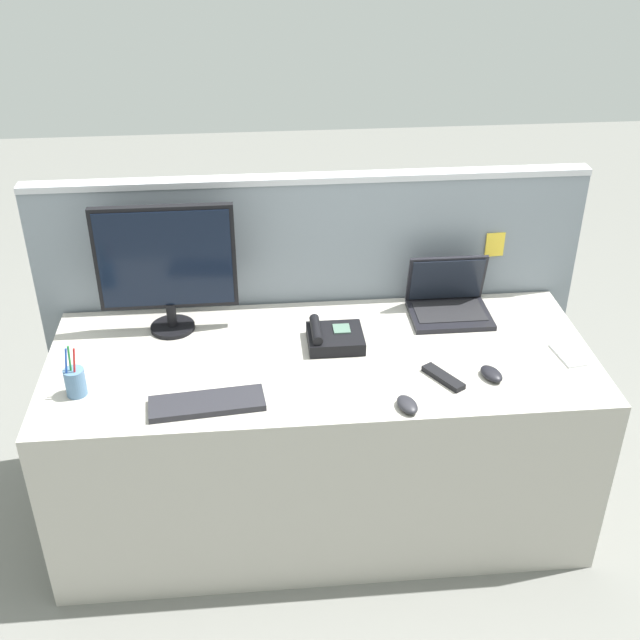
# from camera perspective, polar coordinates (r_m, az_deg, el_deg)

# --- Properties ---
(ground_plane) EXTENTS (10.00, 10.00, 0.00)m
(ground_plane) POSITION_cam_1_polar(r_m,az_deg,el_deg) (3.30, 0.08, -13.40)
(ground_plane) COLOR slate
(desk) EXTENTS (1.95, 0.79, 0.74)m
(desk) POSITION_cam_1_polar(r_m,az_deg,el_deg) (3.05, 0.09, -8.41)
(desk) COLOR #ADA89E
(desk) RESTS_ON ground_plane
(cubicle_divider) EXTENTS (2.13, 0.08, 1.26)m
(cubicle_divider) POSITION_cam_1_polar(r_m,az_deg,el_deg) (3.26, -0.62, -0.03)
(cubicle_divider) COLOR gray
(cubicle_divider) RESTS_ON ground_plane
(desktop_monitor) EXTENTS (0.50, 0.16, 0.49)m
(desktop_monitor) POSITION_cam_1_polar(r_m,az_deg,el_deg) (2.92, -10.99, 4.05)
(desktop_monitor) COLOR black
(desktop_monitor) RESTS_ON desk
(laptop) EXTENTS (0.31, 0.24, 0.22)m
(laptop) POSITION_cam_1_polar(r_m,az_deg,el_deg) (3.11, 9.19, 1.42)
(laptop) COLOR black
(laptop) RESTS_ON desk
(desk_phone) EXTENTS (0.20, 0.18, 0.08)m
(desk_phone) POSITION_cam_1_polar(r_m,az_deg,el_deg) (2.89, 0.96, -1.26)
(desk_phone) COLOR black
(desk_phone) RESTS_ON desk
(keyboard_main) EXTENTS (0.38, 0.16, 0.02)m
(keyboard_main) POSITION_cam_1_polar(r_m,az_deg,el_deg) (2.61, -8.11, -5.95)
(keyboard_main) COLOR #232328
(keyboard_main) RESTS_ON desk
(computer_mouse_right_hand) EXTENTS (0.08, 0.11, 0.03)m
(computer_mouse_right_hand) POSITION_cam_1_polar(r_m,az_deg,el_deg) (2.59, 6.28, -6.05)
(computer_mouse_right_hand) COLOR #232328
(computer_mouse_right_hand) RESTS_ON desk
(computer_mouse_left_hand) EXTENTS (0.09, 0.11, 0.03)m
(computer_mouse_left_hand) POSITION_cam_1_polar(r_m,az_deg,el_deg) (2.78, 12.20, -3.79)
(computer_mouse_left_hand) COLOR black
(computer_mouse_left_hand) RESTS_ON desk
(pen_cup) EXTENTS (0.07, 0.07, 0.19)m
(pen_cup) POSITION_cam_1_polar(r_m,az_deg,el_deg) (2.74, -17.16, -4.24)
(pen_cup) COLOR #4C7093
(pen_cup) RESTS_ON desk
(cell_phone_white_slab) EXTENTS (0.09, 0.16, 0.01)m
(cell_phone_white_slab) POSITION_cam_1_polar(r_m,az_deg,el_deg) (2.97, 17.33, -2.40)
(cell_phone_white_slab) COLOR silver
(cell_phone_white_slab) RESTS_ON desk
(tv_remote) EXTENTS (0.13, 0.17, 0.02)m
(tv_remote) POSITION_cam_1_polar(r_m,az_deg,el_deg) (2.74, 8.83, -4.09)
(tv_remote) COLOR black
(tv_remote) RESTS_ON desk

